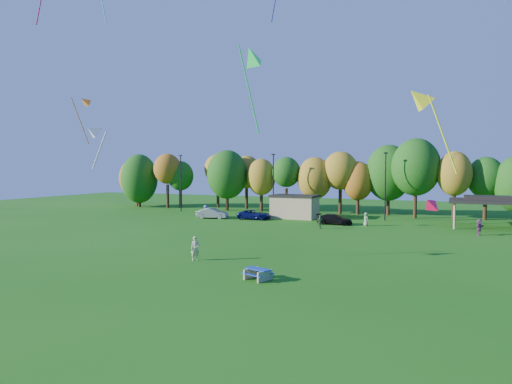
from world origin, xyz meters
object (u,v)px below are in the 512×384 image
at_px(kite_flyer, 195,248).
at_px(car_d, 334,219).
at_px(car_a, 213,213).
at_px(car_c, 254,215).
at_px(picnic_table, 258,273).
at_px(car_b, 212,213).

height_order(kite_flyer, car_d, kite_flyer).
height_order(kite_flyer, car_a, kite_flyer).
relative_size(car_c, car_d, 1.06).
bearing_deg(car_d, kite_flyer, 171.60).
bearing_deg(picnic_table, car_b, 143.11).
xyz_separation_m(car_a, car_d, (17.96, -1.32, -0.00)).
relative_size(picnic_table, kite_flyer, 1.09).
height_order(kite_flyer, car_c, kite_flyer).
bearing_deg(car_a, car_c, -101.84).
bearing_deg(kite_flyer, car_b, 79.97).
height_order(car_b, car_d, car_b).
xyz_separation_m(kite_flyer, car_b, (-12.69, 25.58, -0.20)).
relative_size(picnic_table, car_d, 0.45).
relative_size(kite_flyer, car_c, 0.39).
bearing_deg(car_b, car_a, 14.32).
bearing_deg(car_d, car_b, 92.27).
bearing_deg(kite_flyer, car_a, 79.99).
bearing_deg(kite_flyer, car_c, 67.96).
relative_size(picnic_table, car_c, 0.43).
distance_m(car_b, car_c, 5.94).
xyz_separation_m(car_a, car_c, (6.59, -0.26, 0.01)).
height_order(car_a, car_d, same).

